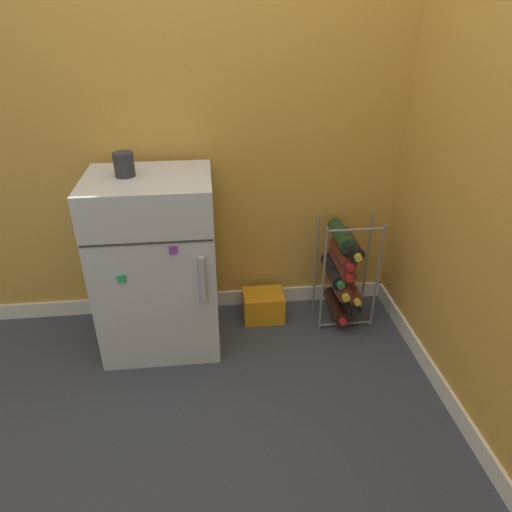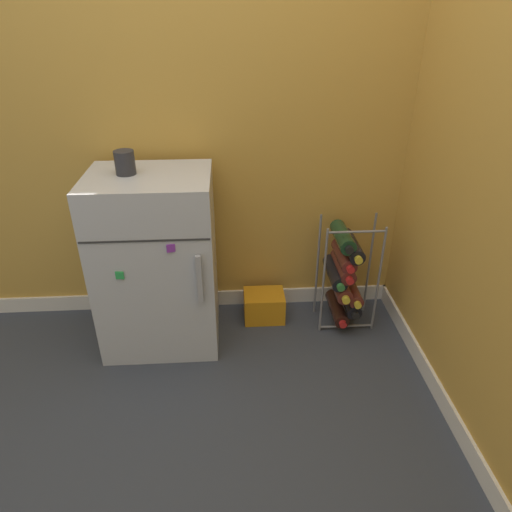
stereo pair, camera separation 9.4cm
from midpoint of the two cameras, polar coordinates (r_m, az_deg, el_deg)
ground_plane at (r=2.21m, az=0.73°, el=-15.24°), size 14.00×14.00×0.00m
wall_back at (r=2.26m, az=-0.40°, el=21.34°), size 6.64×0.07×2.50m
mini_fridge at (r=2.25m, az=-11.08°, el=-0.83°), size 0.56×0.47×0.88m
wine_rack at (r=2.44m, az=11.97°, el=-2.21°), size 0.30×0.31×0.60m
soda_box at (r=2.54m, az=2.08°, el=-6.24°), size 0.22×0.17×0.16m
fridge_top_cup at (r=2.09m, az=-14.82°, el=11.22°), size 0.09×0.09×0.10m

